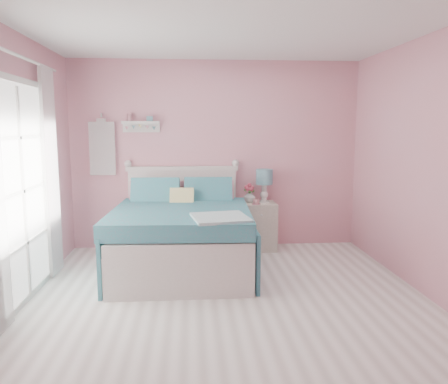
{
  "coord_description": "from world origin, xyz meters",
  "views": [
    {
      "loc": [
        -0.35,
        -3.87,
        1.69
      ],
      "look_at": [
        0.04,
        1.2,
        0.93
      ],
      "focal_mm": 35.0,
      "sensor_mm": 36.0,
      "label": 1
    }
  ],
  "objects": [
    {
      "name": "floor",
      "position": [
        0.0,
        0.0,
        0.0
      ],
      "size": [
        4.5,
        4.5,
        0.0
      ],
      "primitive_type": "plane",
      "color": "beige",
      "rests_on": "ground"
    },
    {
      "name": "room_shell",
      "position": [
        0.0,
        0.0,
        1.58
      ],
      "size": [
        4.5,
        4.5,
        4.5
      ],
      "color": "pink",
      "rests_on": "floor"
    },
    {
      "name": "bed",
      "position": [
        -0.47,
        1.25,
        0.4
      ],
      "size": [
        1.64,
        2.02,
        1.15
      ],
      "rotation": [
        0.0,
        0.0,
        -0.04
      ],
      "color": "silver",
      "rests_on": "floor"
    },
    {
      "name": "nightstand",
      "position": [
        0.58,
        2.01,
        0.33
      ],
      "size": [
        0.45,
        0.45,
        0.66
      ],
      "color": "beige",
      "rests_on": "floor"
    },
    {
      "name": "table_lamp",
      "position": [
        0.66,
        2.05,
        0.98
      ],
      "size": [
        0.23,
        0.23,
        0.46
      ],
      "color": "white",
      "rests_on": "nightstand"
    },
    {
      "name": "vase",
      "position": [
        0.45,
        2.05,
        0.74
      ],
      "size": [
        0.16,
        0.16,
        0.17
      ],
      "primitive_type": "imported",
      "rotation": [
        0.0,
        0.0,
        0.01
      ],
      "color": "silver",
      "rests_on": "nightstand"
    },
    {
      "name": "teacup",
      "position": [
        0.52,
        1.87,
        0.69
      ],
      "size": [
        0.1,
        0.1,
        0.07
      ],
      "primitive_type": "imported",
      "rotation": [
        0.0,
        0.0,
        0.13
      ],
      "color": "#D28D93",
      "rests_on": "nightstand"
    },
    {
      "name": "roses",
      "position": [
        0.45,
        2.04,
        0.86
      ],
      "size": [
        0.14,
        0.11,
        0.12
      ],
      "color": "#C24259",
      "rests_on": "vase"
    },
    {
      "name": "wall_shelf",
      "position": [
        -1.02,
        2.19,
        1.73
      ],
      "size": [
        0.5,
        0.15,
        0.25
      ],
      "color": "silver",
      "rests_on": "room_shell"
    },
    {
      "name": "hanging_dress",
      "position": [
        -1.55,
        2.18,
        1.4
      ],
      "size": [
        0.34,
        0.03,
        0.72
      ],
      "primitive_type": "cube",
      "color": "white",
      "rests_on": "room_shell"
    },
    {
      "name": "french_door",
      "position": [
        -1.97,
        0.4,
        1.07
      ],
      "size": [
        0.04,
        1.32,
        2.16
      ],
      "color": "silver",
      "rests_on": "floor"
    },
    {
      "name": "curtain_far",
      "position": [
        -1.92,
        1.14,
        1.18
      ],
      "size": [
        0.04,
        0.4,
        2.32
      ],
      "primitive_type": "cube",
      "color": "white",
      "rests_on": "floor"
    }
  ]
}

